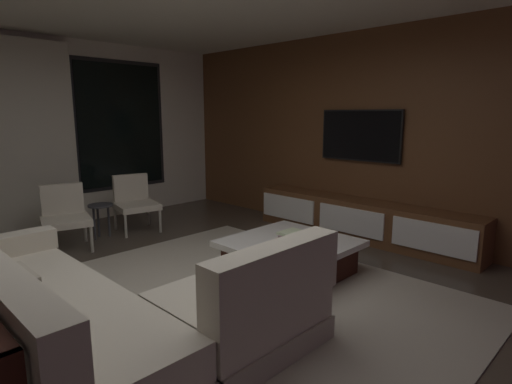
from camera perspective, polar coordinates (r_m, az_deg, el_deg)
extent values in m
plane|color=#473D33|center=(3.66, -8.27, -15.87)|extent=(9.20, 9.20, 0.00)
cube|color=silver|center=(6.59, -28.47, 6.99)|extent=(6.60, 0.12, 2.70)
cube|color=black|center=(7.03, -18.14, 8.71)|extent=(1.52, 0.02, 2.02)
cube|color=black|center=(7.01, -18.09, 8.71)|extent=(1.40, 0.03, 1.90)
cube|color=brown|center=(5.67, 16.91, 7.41)|extent=(0.12, 7.80, 2.70)
cube|color=#ADA391|center=(3.79, -2.98, -14.70)|extent=(3.20, 3.80, 0.01)
cube|color=#B1A997|center=(3.32, -26.09, -18.16)|extent=(0.90, 2.50, 0.18)
cube|color=beige|center=(3.22, -26.40, -14.87)|extent=(0.86, 2.42, 0.24)
cube|color=#B1A997|center=(3.14, -2.48, -18.74)|extent=(1.10, 0.90, 0.18)
cube|color=beige|center=(3.04, -2.51, -15.29)|extent=(1.07, 0.86, 0.24)
cube|color=beige|center=(2.68, 2.65, -11.45)|extent=(1.10, 0.20, 0.40)
cube|color=#B2A893|center=(2.79, -29.33, -12.88)|extent=(0.10, 0.36, 0.36)
cube|color=#33140D|center=(4.32, 4.65, -9.36)|extent=(1.00, 1.00, 0.30)
cube|color=white|center=(4.27, 4.69, -7.09)|extent=(1.16, 1.16, 0.06)
cube|color=#BB8189|center=(4.28, 4.75, -6.46)|extent=(0.22, 0.21, 0.02)
cube|color=#606042|center=(4.27, 4.91, -6.16)|extent=(0.24, 0.15, 0.02)
cube|color=#C795B1|center=(4.27, 4.93, -5.85)|extent=(0.24, 0.16, 0.02)
cube|color=beige|center=(4.25, 4.68, -5.54)|extent=(0.25, 0.14, 0.03)
cylinder|color=#B2ADA0|center=(5.92, -13.06, -3.75)|extent=(0.04, 0.04, 0.36)
cylinder|color=#B2ADA0|center=(5.78, -17.52, -4.34)|extent=(0.04, 0.04, 0.36)
cylinder|color=#B2ADA0|center=(6.38, -14.66, -2.79)|extent=(0.04, 0.04, 0.36)
cylinder|color=#B2ADA0|center=(6.25, -18.82, -3.30)|extent=(0.04, 0.04, 0.36)
cube|color=beige|center=(6.04, -16.11, -1.87)|extent=(0.64, 0.66, 0.08)
cube|color=beige|center=(6.22, -16.89, 0.61)|extent=(0.49, 0.18, 0.38)
cylinder|color=#B2ADA0|center=(5.33, -21.71, -5.88)|extent=(0.04, 0.04, 0.36)
cylinder|color=#B2ADA0|center=(5.29, -26.88, -6.41)|extent=(0.04, 0.04, 0.36)
cylinder|color=#B2ADA0|center=(5.81, -22.47, -4.60)|extent=(0.04, 0.04, 0.36)
cylinder|color=#B2ADA0|center=(5.77, -27.20, -5.07)|extent=(0.04, 0.04, 0.36)
cube|color=beige|center=(5.50, -24.71, -3.66)|extent=(0.67, 0.68, 0.08)
cube|color=beige|center=(5.68, -25.14, -0.87)|extent=(0.49, 0.21, 0.38)
cylinder|color=#333338|center=(5.82, -21.38, -3.97)|extent=(0.03, 0.03, 0.46)
cylinder|color=#333338|center=(5.90, -19.62, -3.66)|extent=(0.03, 0.03, 0.46)
cylinder|color=#333338|center=(5.95, -20.91, -3.63)|extent=(0.03, 0.03, 0.46)
cylinder|color=#333338|center=(5.81, -20.63, -1.73)|extent=(0.32, 0.32, 0.02)
cube|color=brown|center=(5.64, 14.08, -3.70)|extent=(0.44, 3.10, 0.52)
cube|color=white|center=(4.99, 23.13, -5.80)|extent=(0.02, 0.93, 0.33)
cube|color=white|center=(5.44, 12.84, -3.89)|extent=(0.02, 0.93, 0.33)
cube|color=white|center=(6.03, 4.38, -2.21)|extent=(0.02, 0.93, 0.33)
cube|color=black|center=(5.28, 21.80, -6.72)|extent=(0.33, 0.68, 0.19)
cube|color=#595C5B|center=(5.19, 24.45, -7.37)|extent=(0.03, 0.04, 0.16)
cube|color=#9DA09D|center=(5.22, 23.68, -7.18)|extent=(0.03, 0.04, 0.17)
cube|color=#65AED2|center=(5.24, 22.92, -7.04)|extent=(0.03, 0.04, 0.17)
cube|color=#839C69|center=(5.26, 22.18, -6.81)|extent=(0.03, 0.04, 0.19)
cube|color=gray|center=(5.29, 21.43, -6.73)|extent=(0.03, 0.04, 0.18)
cube|color=#A552A5|center=(5.32, 20.69, -6.56)|extent=(0.03, 0.04, 0.18)
cube|color=#86B0BB|center=(5.35, 19.95, -6.50)|extent=(0.03, 0.04, 0.17)
cube|color=#B27FA8|center=(5.38, 19.22, -6.49)|extent=(0.03, 0.04, 0.14)
cube|color=black|center=(5.70, 14.17, 7.56)|extent=(0.04, 1.17, 0.67)
cube|color=black|center=(5.70, 14.15, 7.56)|extent=(0.05, 1.13, 0.63)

